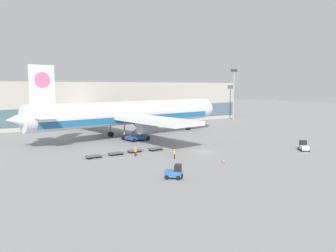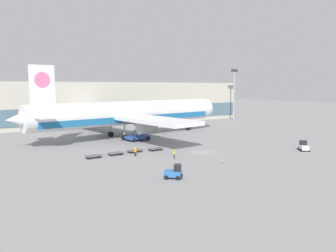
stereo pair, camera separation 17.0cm
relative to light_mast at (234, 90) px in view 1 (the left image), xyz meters
The scene contains 15 objects.
ground_plane 65.14m from the light_mast, 137.55° to the right, with size 400.00×400.00×0.00m, color gray.
terminal_building 42.13m from the light_mast, 158.99° to the left, with size 90.00×18.20×14.00m.
light_mast is the anchor object (origin of this frame).
airplane_main 55.01m from the light_mast, 160.38° to the right, with size 57.79×48.66×17.00m.
scissor_lift_loader 58.22m from the light_mast, 154.94° to the right, with size 5.60×4.06×5.63m.
baggage_tug_foreground 61.13m from the light_mast, 119.32° to the right, with size 2.63×2.80×2.00m.
baggage_tug_mid 83.91m from the light_mast, 137.89° to the right, with size 2.77×2.69×2.00m.
baggage_dolly_lead 77.65m from the light_mast, 150.81° to the right, with size 3.74×1.65×0.48m.
baggage_dolly_second 73.72m from the light_mast, 149.41° to the right, with size 3.74×1.65×0.48m.
baggage_dolly_third 70.03m from the light_mast, 148.02° to the right, with size 3.74×1.65×0.48m.
baggage_dolly_trail 66.69m from the light_mast, 145.69° to the right, with size 3.74×1.65×0.48m.
ground_crew_near 72.91m from the light_mast, 146.41° to the right, with size 0.52×0.36×1.66m.
ground_crew_far 72.29m from the light_mast, 140.53° to the right, with size 0.34×0.53×1.82m.
traffic_cone_near 72.98m from the light_mast, 133.62° to the right, with size 0.40×0.40×0.56m.
traffic_cone_far 63.41m from the light_mast, 143.48° to the right, with size 0.40×0.40×0.56m.
Camera 1 is at (-38.01, -49.61, 12.62)m, focal length 35.00 mm.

